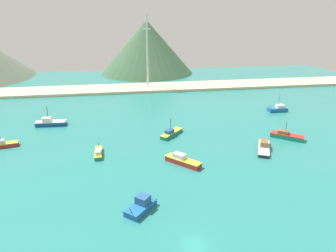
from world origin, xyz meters
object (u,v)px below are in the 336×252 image
object	(u,v)px
fishing_boat_3	(171,133)
fishing_boat_10	(182,161)
fishing_boat_1	(264,147)
fishing_boat_7	(2,144)
radio_tower	(147,52)
fishing_boat_6	(286,136)
fishing_boat_4	(141,206)
fishing_boat_8	(98,153)
fishing_boat_2	(50,123)
fishing_boat_5	(278,109)

from	to	relation	value
fishing_boat_3	fishing_boat_10	world-z (taller)	fishing_boat_3
fishing_boat_1	fishing_boat_10	world-z (taller)	fishing_boat_10
fishing_boat_7	radio_tower	world-z (taller)	radio_tower
fishing_boat_6	radio_tower	distance (m)	82.39
fishing_boat_4	fishing_boat_8	world-z (taller)	fishing_boat_4
fishing_boat_3	fishing_boat_7	world-z (taller)	fishing_boat_7
fishing_boat_3	fishing_boat_4	size ratio (longest dim) A/B	1.22
fishing_boat_1	fishing_boat_2	xyz separation A→B (m)	(-62.19, 30.32, 0.19)
fishing_boat_7	fishing_boat_2	bearing A→B (deg)	58.95
fishing_boat_3	fishing_boat_5	world-z (taller)	fishing_boat_5
fishing_boat_2	radio_tower	distance (m)	64.48
fishing_boat_5	fishing_boat_6	bearing A→B (deg)	-113.30
fishing_boat_1	fishing_boat_6	world-z (taller)	fishing_boat_6
fishing_boat_10	radio_tower	size ratio (longest dim) A/B	0.25
fishing_boat_4	fishing_boat_10	world-z (taller)	fishing_boat_4
fishing_boat_2	fishing_boat_6	xyz separation A→B (m)	(72.66, -23.73, -0.08)
fishing_boat_10	fishing_boat_5	bearing A→B (deg)	39.18
fishing_boat_10	fishing_boat_8	bearing A→B (deg)	157.70
fishing_boat_1	fishing_boat_10	bearing A→B (deg)	-169.18
fishing_boat_2	fishing_boat_10	xyz separation A→B (m)	(38.16, -34.91, -0.06)
fishing_boat_4	fishing_boat_7	world-z (taller)	fishing_boat_7
fishing_boat_6	fishing_boat_5	bearing A→B (deg)	66.70
fishing_boat_7	radio_tower	xyz separation A→B (m)	(48.12, 65.65, 17.13)
fishing_boat_5	fishing_boat_3	bearing A→B (deg)	-158.13
fishing_boat_4	fishing_boat_8	distance (m)	27.70
fishing_boat_3	fishing_boat_8	xyz separation A→B (m)	(-21.56, -10.51, -0.10)
radio_tower	fishing_boat_6	bearing A→B (deg)	-64.67
fishing_boat_3	fishing_boat_7	bearing A→B (deg)	-179.12
fishing_boat_3	fishing_boat_10	size ratio (longest dim) A/B	0.99
radio_tower	fishing_boat_2	bearing A→B (deg)	-127.85
fishing_boat_1	fishing_boat_3	xyz separation A→B (m)	(-23.49, 14.54, 0.02)
fishing_boat_8	fishing_boat_6	bearing A→B (deg)	2.64
fishing_boat_2	fishing_boat_4	size ratio (longest dim) A/B	1.41
fishing_boat_3	fishing_boat_6	distance (m)	34.88
fishing_boat_5	fishing_boat_8	size ratio (longest dim) A/B	0.98
fishing_boat_1	fishing_boat_10	distance (m)	24.46
fishing_boat_6	fishing_boat_8	world-z (taller)	fishing_boat_6
fishing_boat_1	fishing_boat_2	bearing A→B (deg)	154.01
fishing_boat_2	fishing_boat_1	bearing A→B (deg)	-25.99
fishing_boat_6	fishing_boat_10	bearing A→B (deg)	-162.05
fishing_boat_3	fishing_boat_5	distance (m)	48.71
fishing_boat_4	fishing_boat_3	bearing A→B (deg)	71.44
fishing_boat_6	fishing_boat_10	xyz separation A→B (m)	(-34.49, -11.18, 0.02)
fishing_boat_6	fishing_boat_8	bearing A→B (deg)	-177.36
fishing_boat_4	fishing_boat_10	bearing A→B (deg)	56.08
fishing_boat_4	fishing_boat_10	distance (m)	21.07
fishing_boat_3	fishing_boat_7	xyz separation A→B (m)	(-48.65, -0.75, 0.02)
fishing_boat_5	radio_tower	world-z (taller)	radio_tower
fishing_boat_3	radio_tower	world-z (taller)	radio_tower
fishing_boat_5	radio_tower	distance (m)	67.57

